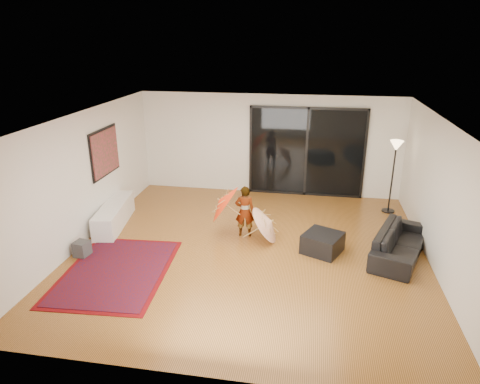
% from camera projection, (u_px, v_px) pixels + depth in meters
% --- Properties ---
extents(floor, '(7.00, 7.00, 0.00)m').
position_uv_depth(floor, '(250.00, 250.00, 8.74)').
color(floor, '#A6672D').
rests_on(floor, ground).
extents(ceiling, '(7.00, 7.00, 0.00)m').
position_uv_depth(ceiling, '(251.00, 119.00, 7.80)').
color(ceiling, white).
rests_on(ceiling, wall_back).
extents(wall_back, '(7.00, 0.00, 7.00)m').
position_uv_depth(wall_back, '(269.00, 145.00, 11.50)').
color(wall_back, silver).
rests_on(wall_back, floor).
extents(wall_front, '(7.00, 0.00, 7.00)m').
position_uv_depth(wall_front, '(207.00, 288.00, 5.03)').
color(wall_front, silver).
rests_on(wall_front, floor).
extents(wall_left, '(0.00, 7.00, 7.00)m').
position_uv_depth(wall_left, '(83.00, 179.00, 8.82)').
color(wall_left, silver).
rests_on(wall_left, floor).
extents(wall_right, '(0.00, 7.00, 7.00)m').
position_uv_depth(wall_right, '(442.00, 199.00, 7.71)').
color(wall_right, silver).
rests_on(wall_right, floor).
extents(sliding_door, '(3.06, 0.07, 2.40)m').
position_uv_depth(sliding_door, '(306.00, 152.00, 11.37)').
color(sliding_door, black).
rests_on(sliding_door, wall_back).
extents(painting, '(0.04, 1.28, 1.08)m').
position_uv_depth(painting, '(105.00, 152.00, 9.63)').
color(painting, black).
rests_on(painting, wall_left).
extents(media_console, '(0.75, 1.90, 0.51)m').
position_uv_depth(media_console, '(114.00, 215.00, 9.80)').
color(media_console, white).
rests_on(media_console, floor).
extents(speaker, '(0.31, 0.31, 0.31)m').
position_uv_depth(speaker, '(82.00, 249.00, 8.47)').
color(speaker, '#424244').
rests_on(speaker, floor).
extents(persian_rug, '(2.02, 2.71, 0.02)m').
position_uv_depth(persian_rug, '(116.00, 271.00, 7.95)').
color(persian_rug, '#62080B').
rests_on(persian_rug, floor).
extents(sofa, '(1.41, 2.12, 0.58)m').
position_uv_depth(sofa, '(400.00, 243.00, 8.42)').
color(sofa, black).
rests_on(sofa, floor).
extents(ottoman, '(0.92, 0.92, 0.40)m').
position_uv_depth(ottoman, '(322.00, 243.00, 8.62)').
color(ottoman, black).
rests_on(ottoman, floor).
extents(floor_lamp, '(0.31, 0.31, 1.80)m').
position_uv_depth(floor_lamp, '(395.00, 156.00, 10.16)').
color(floor_lamp, black).
rests_on(floor_lamp, floor).
extents(child, '(0.44, 0.32, 1.14)m').
position_uv_depth(child, '(245.00, 211.00, 9.20)').
color(child, '#999999').
rests_on(child, floor).
extents(parasol_orange, '(0.66, 0.91, 0.91)m').
position_uv_depth(parasol_orange, '(219.00, 203.00, 9.18)').
color(parasol_orange, red).
rests_on(parasol_orange, child).
extents(parasol_white, '(0.65, 0.85, 0.94)m').
position_uv_depth(parasol_white, '(272.00, 219.00, 8.99)').
color(parasol_white, white).
rests_on(parasol_white, floor).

